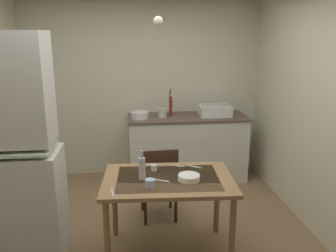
{
  "coord_description": "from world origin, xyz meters",
  "views": [
    {
      "loc": [
        -0.18,
        -3.02,
        2.04
      ],
      "look_at": [
        0.18,
        0.27,
        1.17
      ],
      "focal_mm": 36.86,
      "sensor_mm": 36.0,
      "label": 1
    }
  ],
  "objects_px": {
    "sink_basin": "(215,110)",
    "dining_table": "(168,188)",
    "teacup_cream": "(150,183)",
    "hand_pump": "(171,104)",
    "serving_bowl_wide": "(189,177)",
    "glass_bottle": "(142,168)",
    "hutch_cabinet": "(11,160)",
    "chair_far_side": "(159,182)",
    "mixing_bowl_counter": "(140,115)"
  },
  "relations": [
    {
      "from": "hutch_cabinet",
      "to": "teacup_cream",
      "type": "relative_size",
      "value": 23.16
    },
    {
      "from": "hutch_cabinet",
      "to": "glass_bottle",
      "type": "xyz_separation_m",
      "value": [
        1.16,
        -0.09,
        -0.09
      ]
    },
    {
      "from": "dining_table",
      "to": "serving_bowl_wide",
      "type": "distance_m",
      "value": 0.23
    },
    {
      "from": "hand_pump",
      "to": "serving_bowl_wide",
      "type": "bearing_deg",
      "value": -91.55
    },
    {
      "from": "hutch_cabinet",
      "to": "sink_basin",
      "type": "distance_m",
      "value": 2.81
    },
    {
      "from": "hutch_cabinet",
      "to": "hand_pump",
      "type": "bearing_deg",
      "value": 46.67
    },
    {
      "from": "sink_basin",
      "to": "teacup_cream",
      "type": "xyz_separation_m",
      "value": [
        -1.03,
        -1.95,
        -0.2
      ]
    },
    {
      "from": "teacup_cream",
      "to": "sink_basin",
      "type": "bearing_deg",
      "value": 62.12
    },
    {
      "from": "dining_table",
      "to": "chair_far_side",
      "type": "distance_m",
      "value": 0.66
    },
    {
      "from": "mixing_bowl_counter",
      "to": "hand_pump",
      "type": "bearing_deg",
      "value": 12.18
    },
    {
      "from": "dining_table",
      "to": "glass_bottle",
      "type": "distance_m",
      "value": 0.32
    },
    {
      "from": "chair_far_side",
      "to": "glass_bottle",
      "type": "xyz_separation_m",
      "value": [
        -0.21,
        -0.63,
        0.42
      ]
    },
    {
      "from": "teacup_cream",
      "to": "glass_bottle",
      "type": "height_order",
      "value": "glass_bottle"
    },
    {
      "from": "hutch_cabinet",
      "to": "serving_bowl_wide",
      "type": "relative_size",
      "value": 10.55
    },
    {
      "from": "sink_basin",
      "to": "serving_bowl_wide",
      "type": "relative_size",
      "value": 2.23
    },
    {
      "from": "hutch_cabinet",
      "to": "dining_table",
      "type": "xyz_separation_m",
      "value": [
        1.39,
        -0.09,
        -0.3
      ]
    },
    {
      "from": "hutch_cabinet",
      "to": "chair_far_side",
      "type": "bearing_deg",
      "value": 21.37
    },
    {
      "from": "serving_bowl_wide",
      "to": "dining_table",
      "type": "bearing_deg",
      "value": 160.97
    },
    {
      "from": "serving_bowl_wide",
      "to": "glass_bottle",
      "type": "bearing_deg",
      "value": 171.21
    },
    {
      "from": "hand_pump",
      "to": "mixing_bowl_counter",
      "type": "bearing_deg",
      "value": -167.82
    },
    {
      "from": "sink_basin",
      "to": "dining_table",
      "type": "relative_size",
      "value": 0.36
    },
    {
      "from": "hand_pump",
      "to": "teacup_cream",
      "type": "height_order",
      "value": "hand_pump"
    },
    {
      "from": "chair_far_side",
      "to": "sink_basin",
      "type": "bearing_deg",
      "value": 52.22
    },
    {
      "from": "sink_basin",
      "to": "dining_table",
      "type": "xyz_separation_m",
      "value": [
        -0.86,
        -1.78,
        -0.33
      ]
    },
    {
      "from": "hutch_cabinet",
      "to": "serving_bowl_wide",
      "type": "bearing_deg",
      "value": -5.69
    },
    {
      "from": "mixing_bowl_counter",
      "to": "chair_far_side",
      "type": "relative_size",
      "value": 0.28
    },
    {
      "from": "sink_basin",
      "to": "teacup_cream",
      "type": "height_order",
      "value": "sink_basin"
    },
    {
      "from": "sink_basin",
      "to": "dining_table",
      "type": "height_order",
      "value": "sink_basin"
    },
    {
      "from": "hand_pump",
      "to": "dining_table",
      "type": "relative_size",
      "value": 0.32
    },
    {
      "from": "chair_far_side",
      "to": "glass_bottle",
      "type": "height_order",
      "value": "glass_bottle"
    },
    {
      "from": "hand_pump",
      "to": "dining_table",
      "type": "height_order",
      "value": "hand_pump"
    },
    {
      "from": "hutch_cabinet",
      "to": "hand_pump",
      "type": "height_order",
      "value": "hutch_cabinet"
    },
    {
      "from": "teacup_cream",
      "to": "glass_bottle",
      "type": "distance_m",
      "value": 0.21
    },
    {
      "from": "serving_bowl_wide",
      "to": "teacup_cream",
      "type": "distance_m",
      "value": 0.38
    },
    {
      "from": "hand_pump",
      "to": "teacup_cream",
      "type": "bearing_deg",
      "value": -101.55
    },
    {
      "from": "dining_table",
      "to": "serving_bowl_wide",
      "type": "bearing_deg",
      "value": -19.03
    },
    {
      "from": "teacup_cream",
      "to": "serving_bowl_wide",
      "type": "bearing_deg",
      "value": 17.95
    },
    {
      "from": "teacup_cream",
      "to": "hand_pump",
      "type": "bearing_deg",
      "value": 78.45
    },
    {
      "from": "hutch_cabinet",
      "to": "dining_table",
      "type": "relative_size",
      "value": 1.69
    },
    {
      "from": "hand_pump",
      "to": "serving_bowl_wide",
      "type": "xyz_separation_m",
      "value": [
        -0.05,
        -1.88,
        -0.3
      ]
    },
    {
      "from": "chair_far_side",
      "to": "teacup_cream",
      "type": "height_order",
      "value": "chair_far_side"
    },
    {
      "from": "teacup_cream",
      "to": "chair_far_side",
      "type": "bearing_deg",
      "value": 79.83
    },
    {
      "from": "hutch_cabinet",
      "to": "teacup_cream",
      "type": "height_order",
      "value": "hutch_cabinet"
    },
    {
      "from": "sink_basin",
      "to": "teacup_cream",
      "type": "distance_m",
      "value": 2.22
    },
    {
      "from": "sink_basin",
      "to": "serving_bowl_wide",
      "type": "distance_m",
      "value": 1.97
    },
    {
      "from": "mixing_bowl_counter",
      "to": "dining_table",
      "type": "bearing_deg",
      "value": -83.14
    },
    {
      "from": "hand_pump",
      "to": "serving_bowl_wide",
      "type": "relative_size",
      "value": 1.98
    },
    {
      "from": "hand_pump",
      "to": "glass_bottle",
      "type": "xyz_separation_m",
      "value": [
        -0.47,
        -1.82,
        -0.22
      ]
    },
    {
      "from": "hand_pump",
      "to": "teacup_cream",
      "type": "relative_size",
      "value": 4.34
    },
    {
      "from": "chair_far_side",
      "to": "teacup_cream",
      "type": "relative_size",
      "value": 9.67
    }
  ]
}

